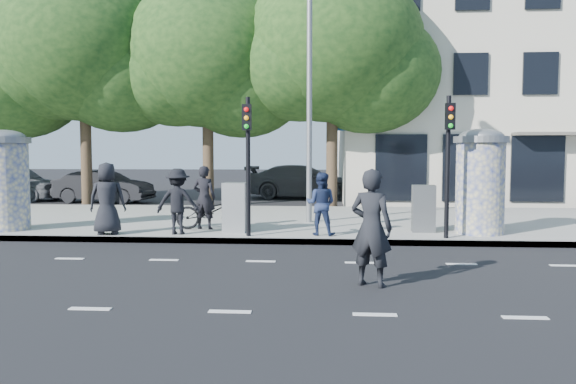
# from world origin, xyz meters

# --- Properties ---
(ground) EXTENTS (120.00, 120.00, 0.00)m
(ground) POSITION_xyz_m (0.00, 0.00, 0.00)
(ground) COLOR black
(ground) RESTS_ON ground
(sidewalk) EXTENTS (40.00, 8.00, 0.15)m
(sidewalk) POSITION_xyz_m (0.00, 7.50, 0.07)
(sidewalk) COLOR gray
(sidewalk) RESTS_ON ground
(curb) EXTENTS (40.00, 0.10, 0.16)m
(curb) POSITION_xyz_m (0.00, 3.55, 0.07)
(curb) COLOR slate
(curb) RESTS_ON ground
(lane_dash_near) EXTENTS (32.00, 0.12, 0.01)m
(lane_dash_near) POSITION_xyz_m (0.00, -2.20, 0.00)
(lane_dash_near) COLOR silver
(lane_dash_near) RESTS_ON ground
(lane_dash_far) EXTENTS (32.00, 0.12, 0.01)m
(lane_dash_far) POSITION_xyz_m (0.00, 1.40, 0.00)
(lane_dash_far) COLOR silver
(lane_dash_far) RESTS_ON ground
(ad_column_left) EXTENTS (1.36, 1.36, 2.65)m
(ad_column_left) POSITION_xyz_m (-7.20, 4.50, 1.54)
(ad_column_left) COLOR beige
(ad_column_left) RESTS_ON sidewalk
(ad_column_right) EXTENTS (1.36, 1.36, 2.65)m
(ad_column_right) POSITION_xyz_m (5.20, 4.70, 1.54)
(ad_column_right) COLOR beige
(ad_column_right) RESTS_ON sidewalk
(traffic_pole_near) EXTENTS (0.22, 0.31, 3.40)m
(traffic_pole_near) POSITION_xyz_m (-0.60, 3.79, 2.23)
(traffic_pole_near) COLOR black
(traffic_pole_near) RESTS_ON sidewalk
(traffic_pole_far) EXTENTS (0.22, 0.31, 3.40)m
(traffic_pole_far) POSITION_xyz_m (4.20, 3.79, 2.23)
(traffic_pole_far) COLOR black
(traffic_pole_far) RESTS_ON sidewalk
(street_lamp) EXTENTS (0.25, 0.93, 8.00)m
(street_lamp) POSITION_xyz_m (0.80, 6.63, 4.79)
(street_lamp) COLOR slate
(street_lamp) RESTS_ON sidewalk
(tree_mid_left) EXTENTS (7.20, 7.20, 9.57)m
(tree_mid_left) POSITION_xyz_m (-8.50, 12.50, 6.50)
(tree_mid_left) COLOR #38281C
(tree_mid_left) RESTS_ON ground
(tree_near_left) EXTENTS (6.80, 6.80, 8.97)m
(tree_near_left) POSITION_xyz_m (-3.50, 12.70, 6.06)
(tree_near_left) COLOR #38281C
(tree_near_left) RESTS_ON ground
(tree_center) EXTENTS (7.00, 7.00, 9.30)m
(tree_center) POSITION_xyz_m (1.50, 12.30, 6.31)
(tree_center) COLOR #38281C
(tree_center) RESTS_ON ground
(building) EXTENTS (20.30, 15.85, 12.00)m
(building) POSITION_xyz_m (12.00, 19.99, 5.99)
(building) COLOR beige
(building) RESTS_ON ground
(ped_a) EXTENTS (0.99, 0.75, 1.81)m
(ped_a) POSITION_xyz_m (-4.16, 3.85, 1.06)
(ped_a) COLOR black
(ped_a) RESTS_ON sidewalk
(ped_b) EXTENTS (0.68, 0.51, 1.70)m
(ped_b) POSITION_xyz_m (-1.95, 4.99, 1.00)
(ped_b) COLOR black
(ped_b) RESTS_ON sidewalk
(ped_c) EXTENTS (0.86, 0.73, 1.56)m
(ped_c) POSITION_xyz_m (1.18, 4.12, 0.93)
(ped_c) COLOR #1D294A
(ped_c) RESTS_ON sidewalk
(ped_d) EXTENTS (1.10, 0.67, 1.65)m
(ped_d) POSITION_xyz_m (-2.42, 4.03, 0.98)
(ped_d) COLOR black
(ped_d) RESTS_ON sidewalk
(man_road) EXTENTS (0.84, 0.72, 1.95)m
(man_road) POSITION_xyz_m (2.07, -0.52, 0.97)
(man_road) COLOR black
(man_road) RESTS_ON ground
(bicycle) EXTENTS (0.93, 1.91, 0.96)m
(bicycle) POSITION_xyz_m (-1.79, 5.00, 0.63)
(bicycle) COLOR black
(bicycle) RESTS_ON sidewalk
(cabinet_left) EXTENTS (0.66, 0.52, 1.28)m
(cabinet_left) POSITION_xyz_m (-1.03, 4.51, 0.79)
(cabinet_left) COLOR gray
(cabinet_left) RESTS_ON sidewalk
(cabinet_right) EXTENTS (0.60, 0.45, 1.21)m
(cabinet_right) POSITION_xyz_m (3.82, 4.87, 0.76)
(cabinet_right) COLOR #5D5F61
(cabinet_right) RESTS_ON sidewalk
(car_left) EXTENTS (2.65, 5.02, 1.63)m
(car_left) POSITION_xyz_m (-12.94, 14.87, 0.81)
(car_left) COLOR #595B60
(car_left) RESTS_ON ground
(car_mid) EXTENTS (1.94, 4.38, 1.40)m
(car_mid) POSITION_xyz_m (-8.43, 14.03, 0.70)
(car_mid) COLOR black
(car_mid) RESTS_ON ground
(car_right) EXTENTS (2.64, 5.61, 1.58)m
(car_right) POSITION_xyz_m (0.20, 17.00, 0.79)
(car_right) COLOR #505157
(car_right) RESTS_ON ground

